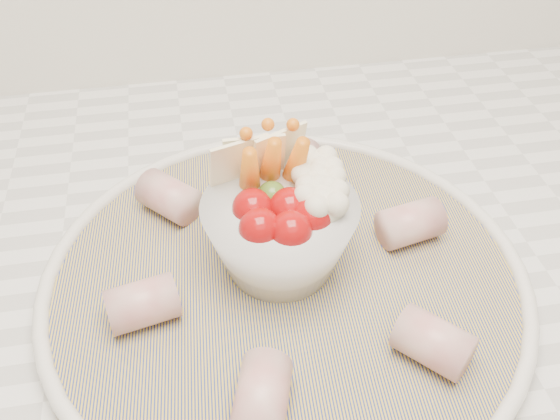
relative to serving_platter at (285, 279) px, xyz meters
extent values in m
cube|color=silver|center=(-0.01, 0.05, -0.03)|extent=(2.04, 0.62, 0.04)
cylinder|color=navy|center=(0.00, 0.00, 0.00)|extent=(0.40, 0.40, 0.01)
torus|color=silver|center=(0.00, 0.00, 0.00)|extent=(0.38, 0.38, 0.01)
sphere|color=#9C0A0A|center=(-0.02, -0.01, 0.07)|extent=(0.03, 0.03, 0.03)
sphere|color=#9C0A0A|center=(0.00, -0.02, 0.07)|extent=(0.03, 0.03, 0.03)
sphere|color=#9C0A0A|center=(0.02, 0.00, 0.07)|extent=(0.03, 0.03, 0.03)
sphere|color=#9C0A0A|center=(-0.02, 0.01, 0.07)|extent=(0.03, 0.03, 0.03)
sphere|color=#9C0A0A|center=(0.00, 0.01, 0.07)|extent=(0.03, 0.03, 0.03)
sphere|color=#4B7226|center=(0.00, 0.03, 0.06)|extent=(0.02, 0.02, 0.02)
cone|color=orange|center=(-0.02, 0.04, 0.08)|extent=(0.02, 0.04, 0.07)
cone|color=orange|center=(0.00, 0.05, 0.08)|extent=(0.02, 0.04, 0.07)
cone|color=orange|center=(0.02, 0.04, 0.08)|extent=(0.03, 0.05, 0.07)
sphere|color=white|center=(0.03, 0.03, 0.07)|extent=(0.03, 0.03, 0.03)
sphere|color=white|center=(0.03, 0.00, 0.07)|extent=(0.03, 0.03, 0.03)
sphere|color=white|center=(0.03, 0.04, 0.07)|extent=(0.03, 0.03, 0.03)
cube|color=#FCF2C4|center=(-0.01, 0.05, 0.08)|extent=(0.05, 0.01, 0.05)
cube|color=#FCF2C4|center=(0.00, 0.06, 0.08)|extent=(0.05, 0.03, 0.05)
cube|color=#FCF2C4|center=(-0.03, 0.05, 0.08)|extent=(0.05, 0.03, 0.05)
cylinder|color=#B55254|center=(0.11, 0.02, 0.02)|extent=(0.06, 0.04, 0.03)
cylinder|color=#B55254|center=(0.04, 0.11, 0.02)|extent=(0.05, 0.06, 0.03)
cylinder|color=#B55254|center=(-0.08, 0.09, 0.02)|extent=(0.06, 0.06, 0.03)
cylinder|color=#B55254|center=(-0.11, -0.02, 0.02)|extent=(0.06, 0.04, 0.03)
cylinder|color=#B55254|center=(-0.04, -0.11, 0.02)|extent=(0.05, 0.06, 0.03)
cylinder|color=#B55254|center=(0.08, -0.09, 0.02)|extent=(0.06, 0.06, 0.03)
camera|label=1|loc=(-0.06, -0.33, 0.37)|focal=40.00mm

